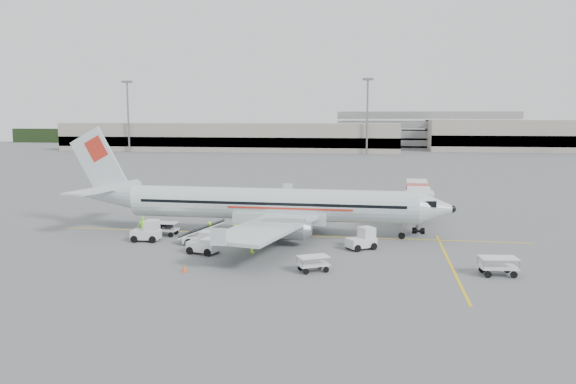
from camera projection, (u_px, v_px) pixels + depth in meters
name	position (u px, v px, depth m)	size (l,w,h in m)	color
ground	(285.00, 235.00, 52.37)	(360.00, 360.00, 0.00)	#56595B
stripe_lead	(285.00, 235.00, 52.37)	(44.00, 0.20, 0.01)	yellow
stripe_cross	(450.00, 263.00, 42.33)	(0.20, 20.00, 0.01)	yellow
terminal_west	(230.00, 137.00, 185.30)	(110.00, 22.00, 9.00)	gray
terminal_east	(570.00, 136.00, 182.53)	(90.00, 26.00, 10.00)	gray
parking_garage	(425.00, 128.00, 204.06)	(62.00, 24.00, 14.00)	slate
treeline	(357.00, 137.00, 223.21)	(300.00, 3.00, 6.00)	black
mast_west	(128.00, 117.00, 177.44)	(3.20, 1.20, 22.00)	slate
mast_center	(367.00, 117.00, 165.59)	(3.20, 1.20, 22.00)	slate
aircraft	(272.00, 183.00, 52.13)	(35.50, 27.82, 9.79)	silver
jet_bridge	(417.00, 204.00, 58.21)	(2.89, 15.44, 4.05)	silver
belt_loader	(204.00, 229.00, 48.58)	(4.80, 1.80, 2.60)	silver
tug_fore	(361.00, 238.00, 46.63)	(2.37, 1.36, 1.83)	silver
tug_mid	(203.00, 242.00, 45.18)	(2.43, 1.39, 1.88)	silver
tug_aft	(146.00, 231.00, 49.69)	(2.45, 1.41, 1.90)	silver
cart_loaded_a	(256.00, 232.00, 50.69)	(2.40, 1.42, 1.25)	silver
cart_loaded_b	(165.00, 229.00, 52.06)	(2.46, 1.46, 1.28)	silver
cart_empty_a	(313.00, 264.00, 39.93)	(2.19, 1.29, 1.14)	silver
cart_empty_b	(498.00, 266.00, 38.94)	(2.52, 1.49, 1.31)	silver
cone_nose	(490.00, 257.00, 42.99)	(0.37, 0.37, 0.61)	#E35415
cone_port	(294.00, 209.00, 65.01)	(0.41, 0.41, 0.67)	#E35415
cone_stbd	(184.00, 268.00, 39.87)	(0.35, 0.35, 0.58)	#E35415
crew_a	(210.00, 232.00, 48.99)	(0.69, 0.45, 1.89)	#A0FC23
crew_b	(235.00, 234.00, 48.47)	(0.86, 0.67, 1.77)	#A0FC23
crew_c	(253.00, 243.00, 45.44)	(1.06, 0.61, 1.64)	#A0FC23
crew_d	(143.00, 227.00, 51.49)	(1.11, 0.46, 1.89)	#A0FC23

